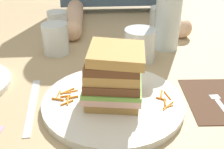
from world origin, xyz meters
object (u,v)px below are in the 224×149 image
object	(u,v)px
water_bottle	(169,3)
empty_tumbler_0	(160,20)
juice_glass	(140,47)
empty_tumbler_2	(55,39)
fork	(222,104)
napkin_dark	(217,99)
empty_tumbler_1	(58,25)
knife	(32,106)
main_plate	(113,102)
sandwich	(114,76)

from	to	relation	value
water_bottle	empty_tumbler_0	bearing A→B (deg)	86.82
juice_glass	empty_tumbler_2	world-z (taller)	same
fork	napkin_dark	bearing A→B (deg)	92.44
juice_glass	empty_tumbler_1	distance (m)	0.29
napkin_dark	empty_tumbler_1	size ratio (longest dim) A/B	2.00
fork	knife	distance (m)	0.38
main_plate	empty_tumbler_1	distance (m)	0.41
sandwich	napkin_dark	distance (m)	0.23
empty_tumbler_0	empty_tumbler_1	size ratio (longest dim) A/B	1.02
sandwich	napkin_dark	xyz separation A→B (m)	(0.22, 0.00, -0.07)
sandwich	water_bottle	bearing A→B (deg)	58.55
knife	empty_tumbler_2	xyz separation A→B (m)	(0.02, 0.26, 0.04)
napkin_dark	fork	world-z (taller)	fork
knife	empty_tumbler_1	distance (m)	0.38
water_bottle	fork	bearing A→B (deg)	-80.92
sandwich	juice_glass	world-z (taller)	sandwich
empty_tumbler_1	empty_tumbler_2	size ratio (longest dim) A/B	1.00
main_plate	empty_tumbler_0	world-z (taller)	empty_tumbler_0
empty_tumbler_0	water_bottle	bearing A→B (deg)	-93.18
main_plate	water_bottle	distance (m)	0.35
napkin_dark	juice_glass	xyz separation A→B (m)	(-0.13, 0.20, 0.04)
empty_tumbler_0	fork	bearing A→B (deg)	-84.41
water_bottle	napkin_dark	bearing A→B (deg)	-80.39
main_plate	empty_tumbler_1	size ratio (longest dim) A/B	3.39
fork	empty_tumbler_1	distance (m)	0.54
main_plate	empty_tumbler_0	bearing A→B (deg)	65.92
empty_tumbler_0	sandwich	bearing A→B (deg)	-113.95
main_plate	water_bottle	world-z (taller)	water_bottle
sandwich	fork	xyz separation A→B (m)	(0.22, -0.02, -0.06)
knife	empty_tumbler_2	distance (m)	0.26
napkin_dark	empty_tumbler_2	xyz separation A→B (m)	(-0.36, 0.26, 0.04)
napkin_dark	knife	size ratio (longest dim) A/B	0.84
fork	water_bottle	size ratio (longest dim) A/B	0.58
juice_glass	empty_tumbler_0	size ratio (longest dim) A/B	0.99
empty_tumbler_1	empty_tumbler_0	bearing A→B (deg)	3.81
main_plate	empty_tumbler_0	size ratio (longest dim) A/B	3.33
knife	empty_tumbler_0	size ratio (longest dim) A/B	2.35
knife	water_bottle	distance (m)	0.45
juice_glass	water_bottle	bearing A→B (deg)	40.19
napkin_dark	fork	xyz separation A→B (m)	(0.00, -0.02, 0.00)
knife	empty_tumbler_0	bearing A→B (deg)	49.11
water_bottle	empty_tumbler_2	distance (m)	0.32
empty_tumbler_0	knife	bearing A→B (deg)	-130.89
empty_tumbler_0	empty_tumbler_1	distance (m)	0.32
napkin_dark	empty_tumbler_2	distance (m)	0.45
water_bottle	empty_tumbler_0	distance (m)	0.15
knife	water_bottle	world-z (taller)	water_bottle
napkin_dark	fork	distance (m)	0.02
empty_tumbler_0	empty_tumbler_2	bearing A→B (deg)	-157.04
sandwich	knife	size ratio (longest dim) A/B	0.64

